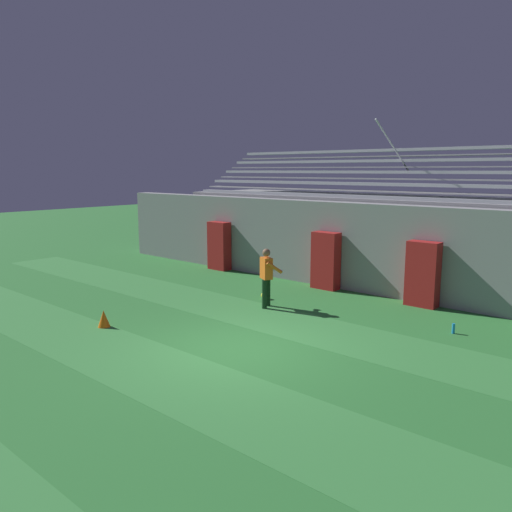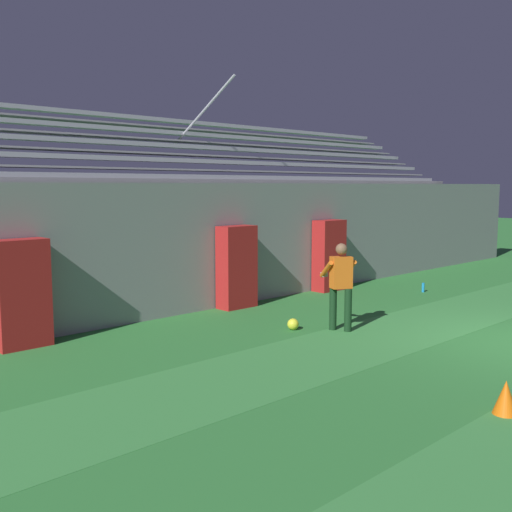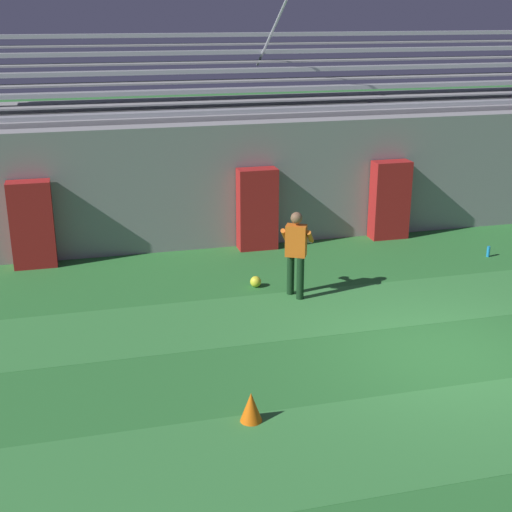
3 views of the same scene
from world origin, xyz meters
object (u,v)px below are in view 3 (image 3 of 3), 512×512
padding_pillar_gate_right (390,200)px  goalkeeper (296,249)px  padding_pillar_far_left (32,225)px  traffic_cone (251,407)px  water_bottle (488,252)px  soccer_ball (256,282)px  padding_pillar_gate_left (257,209)px

padding_pillar_gate_right → goalkeeper: bearing=-137.6°
padding_pillar_gate_right → padding_pillar_far_left: same height
padding_pillar_far_left → traffic_cone: size_ratio=4.41×
traffic_cone → water_bottle: bearing=37.5°
water_bottle → soccer_ball: bearing=-175.1°
padding_pillar_far_left → traffic_cone: (2.98, -7.00, -0.72)m
soccer_ball → traffic_cone: (-1.26, -4.67, 0.10)m
padding_pillar_far_left → water_bottle: bearing=-10.9°
goalkeeper → water_bottle: 5.02m
goalkeeper → soccer_ball: 1.23m
traffic_cone → padding_pillar_gate_left: bearing=74.9°
padding_pillar_far_left → traffic_cone: 7.64m
padding_pillar_gate_left → padding_pillar_far_left: 4.88m
padding_pillar_gate_left → goalkeeper: padding_pillar_gate_left is taller
traffic_cone → water_bottle: (6.70, 5.14, -0.09)m
padding_pillar_far_left → goalkeeper: (4.86, -2.97, 0.03)m
padding_pillar_gate_left → padding_pillar_gate_right: bearing=0.0°
soccer_ball → water_bottle: bearing=4.9°
padding_pillar_gate_right → water_bottle: bearing=-49.8°
traffic_cone → water_bottle: 8.44m
padding_pillar_gate_right → traffic_cone: padding_pillar_gate_right is taller
soccer_ball → traffic_cone: size_ratio=0.52×
padding_pillar_far_left → soccer_ball: bearing=-28.7°
soccer_ball → traffic_cone: traffic_cone is taller
padding_pillar_gate_right → traffic_cone: size_ratio=4.41×
padding_pillar_far_left → goalkeeper: 5.70m
goalkeeper → water_bottle: size_ratio=6.96×
padding_pillar_gate_left → padding_pillar_far_left: same height
padding_pillar_far_left → soccer_ball: padding_pillar_far_left is taller
goalkeeper → traffic_cone: (-1.88, -4.03, -0.74)m
padding_pillar_gate_right → soccer_ball: (-3.87, -2.33, -0.82)m
padding_pillar_gate_right → soccer_ball: size_ratio=8.42×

